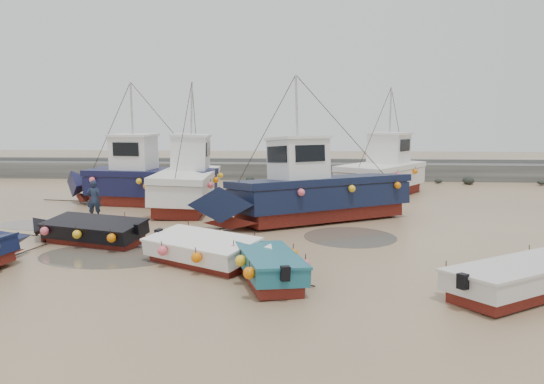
{
  "coord_description": "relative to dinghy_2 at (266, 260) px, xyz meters",
  "views": [
    {
      "loc": [
        3.25,
        -17.43,
        4.29
      ],
      "look_at": [
        1.72,
        4.14,
        1.4
      ],
      "focal_mm": 35.0,
      "sensor_mm": 36.0,
      "label": 1
    }
  ],
  "objects": [
    {
      "name": "dinghy_4",
      "position": [
        -6.69,
        4.01,
        -0.02
      ],
      "size": [
        5.85,
        2.89,
        1.43
      ],
      "rotation": [
        0.0,
        0.0,
        1.24
      ],
      "color": "maroon",
      "rests_on": "ground"
    },
    {
      "name": "puddle_c",
      "position": [
        -9.65,
        7.13,
        -0.56
      ],
      "size": [
        4.52,
        4.52,
        0.01
      ],
      "primitive_type": "cylinder",
      "color": "#5D574A",
      "rests_on": "ground"
    },
    {
      "name": "cabin_boat_3",
      "position": [
        5.65,
        17.47,
        0.79
      ],
      "size": [
        6.52,
        9.11,
        6.22
      ],
      "rotation": [
        0.0,
        0.0,
        -0.55
      ],
      "color": "maroon",
      "rests_on": "ground"
    },
    {
      "name": "dinghy_2",
      "position": [
        0.0,
        0.0,
        0.0
      ],
      "size": [
        2.41,
        5.11,
        1.43
      ],
      "rotation": [
        0.0,
        0.0,
        0.31
      ],
      "color": "maroon",
      "rests_on": "ground"
    },
    {
      "name": "seawall",
      "position": [
        -2.05,
        25.48,
        0.06
      ],
      "size": [
        60.0,
        4.92,
        1.5
      ],
      "color": "slate",
      "rests_on": "ground"
    },
    {
      "name": "person",
      "position": [
        -8.35,
        8.61,
        -0.56
      ],
      "size": [
        0.71,
        0.55,
        1.72
      ],
      "primitive_type": "imported",
      "rotation": [
        0.0,
        0.0,
        3.37
      ],
      "color": "#182236",
      "rests_on": "ground"
    },
    {
      "name": "dinghy_3",
      "position": [
        6.73,
        -0.71,
        -0.03
      ],
      "size": [
        5.86,
        4.43,
        1.43
      ],
      "rotation": [
        0.0,
        0.0,
        -0.97
      ],
      "color": "maroon",
      "rests_on": "ground"
    },
    {
      "name": "ground",
      "position": [
        -2.1,
        3.48,
        -0.56
      ],
      "size": [
        120.0,
        120.0,
        0.0
      ],
      "primitive_type": "plane",
      "color": "tan",
      "rests_on": "ground"
    },
    {
      "name": "puddle_a",
      "position": [
        -5.22,
        2.33,
        -0.56
      ],
      "size": [
        4.6,
        4.6,
        0.01
      ],
      "primitive_type": "cylinder",
      "color": "#5D574A",
      "rests_on": "ground"
    },
    {
      "name": "puddle_b",
      "position": [
        2.69,
        5.62,
        -0.56
      ],
      "size": [
        3.46,
        3.46,
        0.01
      ],
      "primitive_type": "cylinder",
      "color": "#5D574A",
      "rests_on": "ground"
    },
    {
      "name": "cabin_boat_2",
      "position": [
        1.12,
        8.65,
        0.74
      ],
      "size": [
        10.14,
        7.18,
        6.22
      ],
      "rotation": [
        0.0,
        0.0,
        2.13
      ],
      "color": "maroon",
      "rests_on": "ground"
    },
    {
      "name": "cabin_boat_0",
      "position": [
        -7.59,
        12.7,
        0.79
      ],
      "size": [
        9.71,
        3.62,
        6.22
      ],
      "rotation": [
        0.0,
        0.0,
        1.41
      ],
      "color": "maroon",
      "rests_on": "ground"
    },
    {
      "name": "puddle_d",
      "position": [
        0.72,
        12.48,
        -0.56
      ],
      "size": [
        5.65,
        5.65,
        0.01
      ],
      "primitive_type": "cylinder",
      "color": "#5D574A",
      "rests_on": "ground"
    },
    {
      "name": "dinghy_5",
      "position": [
        -1.72,
        1.24,
        -0.01
      ],
      "size": [
        5.3,
        3.73,
        1.43
      ],
      "rotation": [
        0.0,
        0.0,
        -2.12
      ],
      "color": "maroon",
      "rests_on": "ground"
    },
    {
      "name": "cabin_boat_1",
      "position": [
        -4.93,
        12.27,
        0.76
      ],
      "size": [
        3.2,
        10.46,
        6.22
      ],
      "rotation": [
        0.0,
        0.0,
        0.07
      ],
      "color": "maroon",
      "rests_on": "ground"
    }
  ]
}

